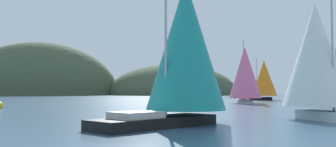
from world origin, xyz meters
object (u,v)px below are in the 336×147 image
object	(u,v)px
sailboat_orange_sail	(264,79)
sailboat_teal_sail	(184,49)
sailboat_white_mainsail	(317,57)
sailboat_pink_spinnaker	(245,74)

from	to	relation	value
sailboat_orange_sail	sailboat_teal_sail	bearing A→B (deg)	-111.06
sailboat_white_mainsail	sailboat_teal_sail	size ratio (longest dim) A/B	0.99
sailboat_pink_spinnaker	sailboat_orange_sail	xyz separation A→B (m)	(8.83, 19.79, -0.21)
sailboat_teal_sail	sailboat_pink_spinnaker	world-z (taller)	sailboat_pink_spinnaker
sailboat_pink_spinnaker	sailboat_orange_sail	bearing A→B (deg)	65.95
sailboat_white_mainsail	sailboat_orange_sail	size ratio (longest dim) A/B	1.03
sailboat_teal_sail	sailboat_pink_spinnaker	bearing A→B (deg)	70.68
sailboat_white_mainsail	sailboat_teal_sail	xyz separation A→B (m)	(-9.68, -3.08, 0.23)
sailboat_teal_sail	sailboat_orange_sail	size ratio (longest dim) A/B	1.04
sailboat_teal_sail	sailboat_orange_sail	distance (m)	58.90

